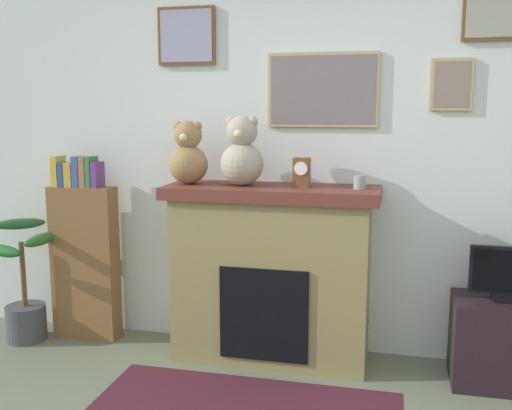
# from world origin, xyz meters

# --- Properties ---
(back_wall) EXTENTS (5.20, 0.15, 2.60)m
(back_wall) POSITION_xyz_m (0.00, 2.00, 1.31)
(back_wall) COLOR silver
(back_wall) RESTS_ON ground_plane
(fireplace) EXTENTS (1.38, 0.53, 1.17)m
(fireplace) POSITION_xyz_m (-0.22, 1.70, 0.59)
(fireplace) COLOR olive
(fireplace) RESTS_ON ground_plane
(bookshelf) EXTENTS (0.48, 0.16, 1.33)m
(bookshelf) POSITION_xyz_m (-1.61, 1.74, 0.62)
(bookshelf) COLOR brown
(bookshelf) RESTS_ON ground_plane
(potted_plant) EXTENTS (0.52, 0.54, 0.86)m
(potted_plant) POSITION_xyz_m (-2.01, 1.59, 0.32)
(potted_plant) COLOR #3F3F44
(potted_plant) RESTS_ON ground_plane
(tv_stand) EXTENTS (0.64, 0.40, 0.53)m
(tv_stand) POSITION_xyz_m (1.24, 1.64, 0.27)
(tv_stand) COLOR black
(tv_stand) RESTS_ON ground_plane
(television) EXTENTS (0.48, 0.14, 0.33)m
(television) POSITION_xyz_m (1.24, 1.64, 0.68)
(television) COLOR black
(television) RESTS_ON tv_stand
(candle_jar) EXTENTS (0.08, 0.08, 0.09)m
(candle_jar) POSITION_xyz_m (0.34, 1.69, 1.21)
(candle_jar) COLOR gray
(candle_jar) RESTS_ON fireplace
(mantel_clock) EXTENTS (0.11, 0.08, 0.19)m
(mantel_clock) POSITION_xyz_m (-0.03, 1.68, 1.26)
(mantel_clock) COLOR brown
(mantel_clock) RESTS_ON fireplace
(teddy_bear_brown) EXTENTS (0.26, 0.26, 0.42)m
(teddy_bear_brown) POSITION_xyz_m (-0.78, 1.69, 1.35)
(teddy_bear_brown) COLOR #957147
(teddy_bear_brown) RESTS_ON fireplace
(teddy_bear_cream) EXTENTS (0.28, 0.28, 0.45)m
(teddy_bear_cream) POSITION_xyz_m (-0.42, 1.69, 1.37)
(teddy_bear_cream) COLOR #A79D89
(teddy_bear_cream) RESTS_ON fireplace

